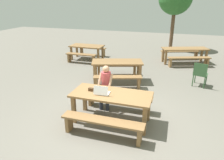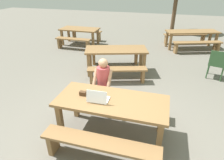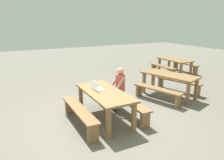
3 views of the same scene
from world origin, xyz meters
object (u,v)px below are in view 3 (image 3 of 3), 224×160
object	(u,v)px
picnic_table_front	(104,96)
picnic_table_rear	(169,78)
picnic_table_distant	(175,61)
small_pouch	(96,85)
laptop	(97,88)
person_seated	(119,86)

from	to	relation	value
picnic_table_front	picnic_table_rear	world-z (taller)	picnic_table_front
picnic_table_front	picnic_table_distant	size ratio (longest dim) A/B	1.18
small_pouch	picnic_table_distant	bearing A→B (deg)	114.88
laptop	picnic_table_distant	world-z (taller)	laptop
small_pouch	picnic_table_rear	xyz separation A→B (m)	(-0.09, 2.69, -0.16)
person_seated	picnic_table_distant	xyz separation A→B (m)	(-2.53, 4.47, -0.11)
small_pouch	picnic_table_distant	distance (m)	5.62
laptop	small_pouch	world-z (taller)	laptop
laptop	person_seated	xyz separation A→B (m)	(-0.15, 0.72, -0.12)
picnic_table_rear	picnic_table_distant	xyz separation A→B (m)	(-2.27, 2.41, -0.05)
laptop	small_pouch	size ratio (longest dim) A/B	3.10
laptop	picnic_table_front	bearing A→B (deg)	-157.38
laptop	person_seated	distance (m)	0.74
laptop	picnic_table_rear	size ratio (longest dim) A/B	0.18
small_pouch	picnic_table_distant	size ratio (longest dim) A/B	0.07
person_seated	picnic_table_rear	world-z (taller)	person_seated
picnic_table_front	picnic_table_distant	bearing A→B (deg)	119.62
laptop	picnic_table_rear	distance (m)	2.82
small_pouch	picnic_table_front	bearing A→B (deg)	0.19
picnic_table_front	picnic_table_rear	distance (m)	2.76
picnic_table_distant	person_seated	bearing A→B (deg)	-60.72
person_seated	laptop	bearing A→B (deg)	-78.19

